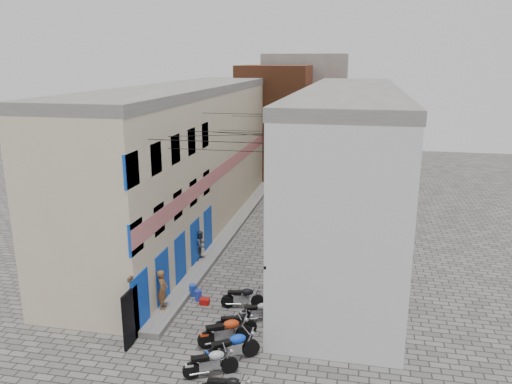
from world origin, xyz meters
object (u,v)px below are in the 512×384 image
Objects in this scene: motorcycle_f at (259,310)px; motorcycle_g at (243,296)px; person_a at (163,289)px; person_b at (201,245)px; motorcycle_c at (232,346)px; water_jug_far at (193,290)px; motorcycle_d at (225,330)px; motorcycle_b at (211,361)px; motorcycle_e at (236,322)px; water_jug_near at (198,295)px; red_crate at (205,301)px.

motorcycle_g is (-0.92, 1.01, 0.06)m from motorcycle_f.
person_b is (-0.11, 5.55, -0.09)m from person_a.
water_jug_far is (-3.06, 4.62, -0.35)m from motorcycle_c.
motorcycle_b is at bearing -28.87° from motorcycle_d.
motorcycle_e reaches higher than water_jug_far.
person_a is 3.48× the size of water_jug_near.
motorcycle_e is at bearing 141.22° from motorcycle_d.
motorcycle_d reaches higher than motorcycle_c.
motorcycle_b is at bearing -65.40° from water_jug_far.
person_b reaches higher than motorcycle_c.
water_jug_near is at bearing -175.31° from motorcycle_d.
motorcycle_b is 6.15m from water_jug_far.
water_jug_near is at bearing -134.17° from motorcycle_f.
red_crate is (0.39, -0.28, -0.12)m from water_jug_near.
person_a reaches higher than water_jug_far.
motorcycle_c reaches higher than motorcycle_f.
red_crate is at bearing 174.16° from motorcycle_b.
motorcycle_g is 3.83× the size of water_jug_near.
motorcycle_c is 1.24× the size of person_a.
motorcycle_c is at bearing 126.60° from motorcycle_b.
motorcycle_d is 1.13× the size of motorcycle_g.
motorcycle_f is (0.87, 2.00, -0.13)m from motorcycle_d.
water_jug_far is at bearing 178.79° from motorcycle_b.
water_jug_far is (0.80, -3.73, -0.76)m from person_b.
motorcycle_b is at bearing -63.98° from motorcycle_c.
red_crate is (1.57, -4.41, -0.90)m from person_b.
motorcycle_c is 5.17× the size of red_crate.
motorcycle_c is 5.55m from water_jug_far.
person_a is (-3.40, 0.90, 0.63)m from motorcycle_e.
person_b is 3.89m from water_jug_far.
red_crate is at bearing 173.72° from motorcycle_c.
motorcycle_g is at bearing 151.99° from motorcycle_d.
motorcycle_g is at bearing 151.56° from motorcycle_c.
red_crate is at bearing -178.01° from motorcycle_d.
motorcycle_d reaches higher than motorcycle_e.
motorcycle_d is at bearing 154.30° from motorcycle_b.
motorcycle_g is (-0.05, 3.01, -0.07)m from motorcycle_d.
motorcycle_f reaches higher than motorcycle_e.
motorcycle_f is at bearing -126.46° from person_b.
water_jug_far is 1.04m from red_crate.
motorcycle_c is 4.58m from red_crate.
motorcycle_c is 3.98× the size of water_jug_far.
motorcycle_b is at bearing -151.75° from person_a.
person_a is (-3.24, 1.82, 0.49)m from motorcycle_d.
water_jug_far reaches higher than red_crate.
motorcycle_f is at bearing 136.72° from motorcycle_c.
motorcycle_e is 2.10m from motorcycle_g.
person_b is at bearing -154.75° from motorcycle_g.
person_b is at bearing -11.33° from person_a.
motorcycle_e is at bearing -6.18° from motorcycle_g.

